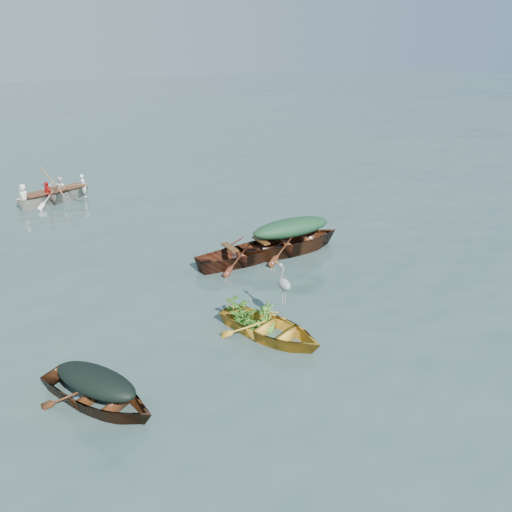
{
  "coord_description": "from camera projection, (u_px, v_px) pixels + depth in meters",
  "views": [
    {
      "loc": [
        -5.89,
        -9.36,
        5.79
      ],
      "look_at": [
        -0.42,
        1.28,
        0.5
      ],
      "focal_mm": 35.0,
      "sensor_mm": 36.0,
      "label": 1
    }
  ],
  "objects": [
    {
      "name": "thwart_benches",
      "position": [
        246.0,
        246.0,
        13.74
      ],
      "size": [
        2.05,
        0.86,
        0.04
      ],
      "primitive_type": null,
      "rotation": [
        0.0,
        0.0,
        1.63
      ],
      "color": "#442710",
      "rests_on": "open_wooden_boat"
    },
    {
      "name": "dark_tarp_cover",
      "position": [
        95.0,
        378.0,
        8.31
      ],
      "size": [
        1.46,
        1.77,
        0.4
      ],
      "primitive_type": "ellipsoid",
      "rotation": [
        0.0,
        0.0,
        0.58
      ],
      "color": "black",
      "rests_on": "dark_covered_boat"
    },
    {
      "name": "green_tarp_cover",
      "position": [
        291.0,
        227.0,
        14.26
      ],
      "size": [
        2.47,
        0.81,
        0.52
      ],
      "primitive_type": "ellipsoid",
      "rotation": [
        0.0,
        0.0,
        1.59
      ],
      "color": "#163722",
      "rests_on": "green_tarp_boat"
    },
    {
      "name": "oars",
      "position": [
        55.0,
        189.0,
        18.78
      ],
      "size": [
        1.45,
        2.65,
        0.06
      ],
      "primitive_type": null,
      "rotation": [
        0.0,
        0.0,
        1.92
      ],
      "color": "brown",
      "rests_on": "rowed_boat"
    },
    {
      "name": "ground",
      "position": [
        294.0,
        290.0,
        12.42
      ],
      "size": [
        140.0,
        140.0,
        0.0
      ],
      "primitive_type": "plane",
      "color": "#374D4A",
      "rests_on": "ground"
    },
    {
      "name": "rowed_boat",
      "position": [
        57.0,
        202.0,
        18.99
      ],
      "size": [
        4.19,
        2.51,
        0.94
      ],
      "primitive_type": "imported",
      "rotation": [
        0.0,
        0.0,
        1.92
      ],
      "color": "silver",
      "rests_on": "ground"
    },
    {
      "name": "dark_covered_boat",
      "position": [
        99.0,
        405.0,
        8.54
      ],
      "size": [
        2.66,
        3.21,
        0.73
      ],
      "primitive_type": "imported",
      "rotation": [
        0.0,
        0.0,
        0.58
      ],
      "color": "#482A10",
      "rests_on": "ground"
    },
    {
      "name": "heron",
      "position": [
        284.0,
        290.0,
        10.54
      ],
      "size": [
        0.42,
        0.48,
        0.92
      ],
      "primitive_type": null,
      "rotation": [
        0.0,
        0.0,
        0.44
      ],
      "color": "#93949B",
      "rests_on": "yellow_dinghy"
    },
    {
      "name": "open_wooden_boat",
      "position": [
        246.0,
        262.0,
        13.94
      ],
      "size": [
        4.09,
        1.47,
        0.92
      ],
      "primitive_type": "imported",
      "rotation": [
        0.0,
        0.0,
        1.63
      ],
      "color": "#522814",
      "rests_on": "ground"
    },
    {
      "name": "yellow_dinghy",
      "position": [
        270.0,
        337.0,
        10.47
      ],
      "size": [
        2.46,
        3.28,
        0.8
      ],
      "primitive_type": "imported",
      "rotation": [
        0.0,
        0.0,
        0.44
      ],
      "color": "gold",
      "rests_on": "ground"
    },
    {
      "name": "rowers",
      "position": [
        53.0,
        180.0,
        18.64
      ],
      "size": [
        3.01,
        1.98,
        0.76
      ],
      "primitive_type": "imported",
      "rotation": [
        0.0,
        0.0,
        1.92
      ],
      "color": "silver",
      "rests_on": "rowed_boat"
    },
    {
      "name": "green_tarp_boat",
      "position": [
        290.0,
        252.0,
        14.58
      ],
      "size": [
        4.5,
        1.47,
        1.05
      ],
      "primitive_type": "imported",
      "rotation": [
        0.0,
        0.0,
        1.59
      ],
      "color": "#562D14",
      "rests_on": "ground"
    },
    {
      "name": "dinghy_weeds",
      "position": [
        250.0,
        300.0,
        10.51
      ],
      "size": [
        1.02,
        1.11,
        0.6
      ],
      "primitive_type": "imported",
      "rotation": [
        0.0,
        0.0,
        0.44
      ],
      "color": "#2E5F19",
      "rests_on": "yellow_dinghy"
    }
  ]
}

